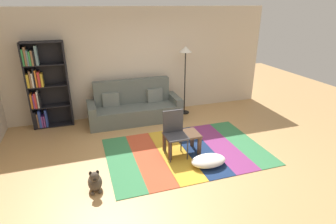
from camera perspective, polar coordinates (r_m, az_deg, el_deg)
The scene contains 11 objects.
ground_plane at distance 5.37m, azimuth 1.64°, elevation -9.28°, with size 14.00×14.00×0.00m, color tan.
back_wall at distance 7.19m, azimuth -5.29°, elevation 10.31°, with size 6.80×0.10×2.70m, color beige.
rug at distance 5.54m, azimuth 3.81°, elevation -8.18°, with size 3.10×2.08×0.01m.
couch at distance 6.90m, azimuth -6.98°, elevation 0.96°, with size 2.26×0.80×1.00m.
bookshelf at distance 6.90m, azimuth -24.61°, elevation 4.82°, with size 0.90×0.28×2.00m.
coffee_table at distance 5.34m, azimuth 2.89°, elevation -5.43°, with size 0.68×0.43×0.40m.
pouf at distance 5.10m, azimuth 8.42°, elevation -9.99°, with size 0.65×0.42×0.18m, color white.
dog at distance 4.58m, azimuth -14.97°, elevation -13.79°, with size 0.22×0.35×0.40m.
standing_lamp at distance 7.01m, azimuth 3.65°, elevation 11.12°, with size 0.32×0.32×1.77m.
tv_remote at distance 5.30m, azimuth 1.51°, elevation -4.46°, with size 0.04×0.15×0.02m, color black.
folding_chair at distance 5.18m, azimuth 1.38°, elevation -3.75°, with size 0.40×0.40×0.90m.
Camera 1 is at (-1.59, -4.31, 2.77)m, focal length 29.27 mm.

